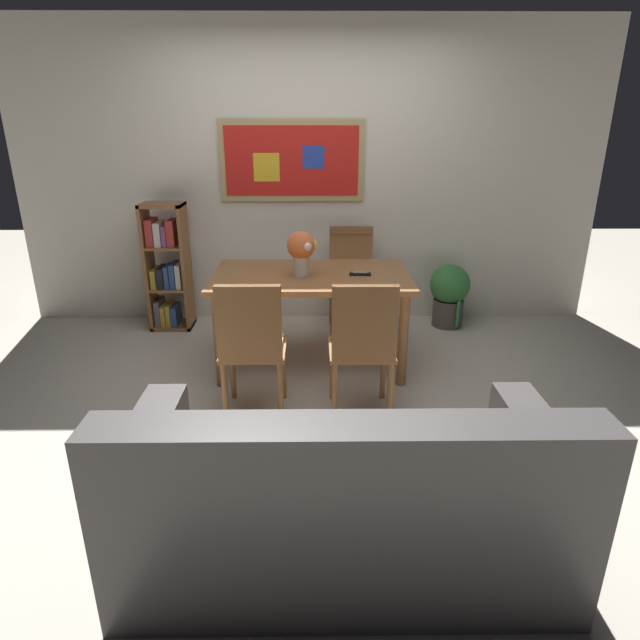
% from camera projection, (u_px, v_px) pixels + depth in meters
% --- Properties ---
extents(ground_plane, '(12.00, 12.00, 0.00)m').
position_uv_depth(ground_plane, '(308.00, 399.00, 3.63)').
color(ground_plane, beige).
extents(wall_back_with_painting, '(5.20, 0.14, 2.60)m').
position_uv_depth(wall_back_with_painting, '(309.00, 177.00, 4.74)').
color(wall_back_with_painting, silver).
rests_on(wall_back_with_painting, ground_plane).
extents(dining_table, '(1.44, 0.87, 0.72)m').
position_uv_depth(dining_table, '(311.00, 286.00, 3.93)').
color(dining_table, brown).
rests_on(dining_table, ground_plane).
extents(dining_chair_far_right, '(0.40, 0.41, 0.91)m').
position_uv_depth(dining_chair_far_right, '(351.00, 271.00, 4.68)').
color(dining_chair_far_right, brown).
rests_on(dining_chair_far_right, ground_plane).
extents(dining_chair_near_right, '(0.40, 0.41, 0.91)m').
position_uv_depth(dining_chair_near_right, '(363.00, 340.00, 3.21)').
color(dining_chair_near_right, brown).
rests_on(dining_chair_near_right, ground_plane).
extents(dining_chair_near_left, '(0.40, 0.41, 0.91)m').
position_uv_depth(dining_chair_near_left, '(252.00, 340.00, 3.22)').
color(dining_chair_near_left, brown).
rests_on(dining_chair_near_left, ground_plane).
extents(leather_couch, '(1.80, 0.84, 0.84)m').
position_uv_depth(leather_couch, '(343.00, 503.00, 2.18)').
color(leather_couch, '#514C4C').
rests_on(leather_couch, ground_plane).
extents(bookshelf, '(0.36, 0.28, 1.12)m').
position_uv_depth(bookshelf, '(167.00, 269.00, 4.71)').
color(bookshelf, brown).
rests_on(bookshelf, ground_plane).
extents(potted_ivy, '(0.36, 0.36, 0.58)m').
position_uv_depth(potted_ivy, '(449.00, 293.00, 4.81)').
color(potted_ivy, '#4C4742').
rests_on(potted_ivy, ground_plane).
extents(flower_vase, '(0.22, 0.20, 0.32)m').
position_uv_depth(flower_vase, '(301.00, 249.00, 3.80)').
color(flower_vase, beige).
rests_on(flower_vase, dining_table).
extents(tv_remote, '(0.16, 0.05, 0.02)m').
position_uv_depth(tv_remote, '(360.00, 274.00, 3.86)').
color(tv_remote, black).
rests_on(tv_remote, dining_table).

